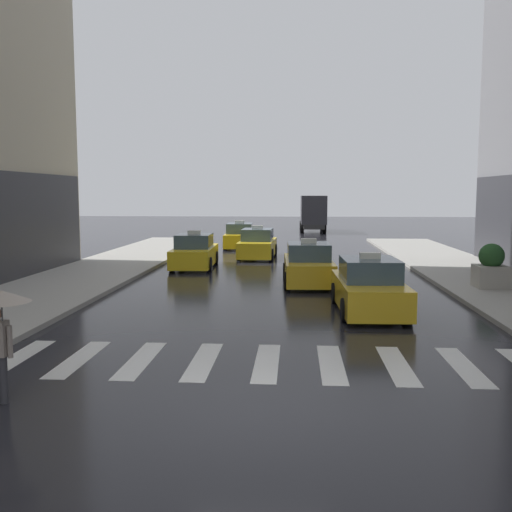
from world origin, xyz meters
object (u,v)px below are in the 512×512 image
pedestrian_with_umbrella (0,315)px  planter_mid_block (491,268)px  taxi_second (308,266)px  box_truck (313,212)px  taxi_fourth (258,245)px  taxi_third (195,253)px  taxi_fifth (240,237)px  taxi_lead (369,288)px

pedestrian_with_umbrella → planter_mid_block: bearing=45.0°
taxi_second → box_truck: (1.10, 30.60, 1.13)m
taxi_fourth → box_truck: box_truck is taller
box_truck → taxi_third: bearing=-103.9°
taxi_fifth → pedestrian_with_umbrella: 27.90m
box_truck → planter_mid_block: box_truck is taller
taxi_fourth → box_truck: 21.99m
taxi_fourth → taxi_third: bearing=-122.3°
taxi_third → pedestrian_with_umbrella: 17.90m
taxi_second → planter_mid_block: bearing=-11.0°
taxi_fourth → planter_mid_block: taxi_fourth is taller
box_truck → taxi_lead: bearing=-89.1°
taxi_lead → taxi_fourth: size_ratio=1.00×
taxi_fifth → box_truck: 16.87m
planter_mid_block → taxi_fourth: bearing=131.8°
box_truck → planter_mid_block: 32.36m
taxi_second → taxi_fifth: 15.16m
taxi_fourth → pedestrian_with_umbrella: size_ratio=2.37×
taxi_fourth → taxi_fifth: (-1.53, 5.64, 0.00)m
taxi_fifth → taxi_third: bearing=-96.9°
planter_mid_block → box_truck: bearing=99.7°
taxi_fourth → planter_mid_block: (9.14, -10.23, 0.15)m
taxi_third → box_truck: box_truck is taller
taxi_lead → pedestrian_with_umbrella: size_ratio=2.37×
box_truck → pedestrian_with_umbrella: bearing=-98.5°
taxi_second → taxi_third: bearing=139.1°
pedestrian_with_umbrella → taxi_fourth: bearing=82.7°
taxi_third → planter_mid_block: 13.26m
taxi_second → planter_mid_block: (6.56, -1.28, 0.15)m
taxi_lead → taxi_third: (-7.00, 9.86, 0.00)m
taxi_third → taxi_fifth: size_ratio=1.00×
taxi_lead → box_truck: size_ratio=0.61×
taxi_third → pedestrian_with_umbrella: size_ratio=2.36×
taxi_second → box_truck: box_truck is taller
taxi_second → planter_mid_block: taxi_second is taller
planter_mid_block → taxi_lead: bearing=-140.9°
taxi_fourth → planter_mid_block: bearing=-48.2°
taxi_lead → taxi_second: (-1.69, 5.25, 0.00)m
taxi_fifth → planter_mid_block: taxi_fifth is taller
taxi_third → taxi_fourth: size_ratio=1.00×
taxi_fifth → planter_mid_block: bearing=-56.1°
taxi_lead → pedestrian_with_umbrella: 10.75m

